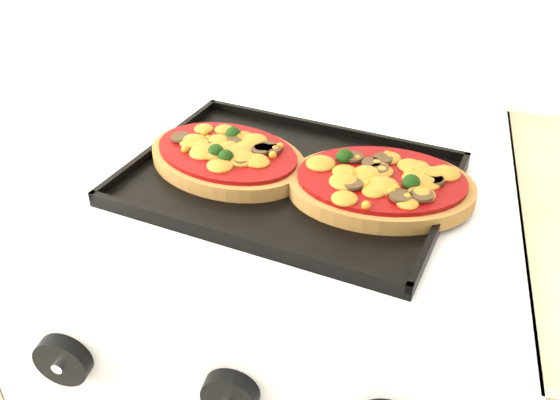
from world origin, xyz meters
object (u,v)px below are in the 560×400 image
(stove, at_px, (291,393))
(pizza_right, at_px, (381,183))
(pizza_left, at_px, (227,155))
(baking_tray, at_px, (289,178))

(stove, distance_m, pizza_right, 0.50)
(pizza_left, xyz_separation_m, pizza_right, (0.21, -0.02, 0.00))
(stove, height_order, pizza_right, pizza_right)
(baking_tray, relative_size, pizza_right, 1.75)
(pizza_left, bearing_deg, baking_tray, -8.65)
(baking_tray, distance_m, pizza_left, 0.09)
(baking_tray, xyz_separation_m, pizza_right, (0.12, -0.01, 0.02))
(pizza_right, bearing_deg, pizza_left, 174.50)
(baking_tray, bearing_deg, pizza_left, -177.66)
(stove, bearing_deg, baking_tray, -89.12)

